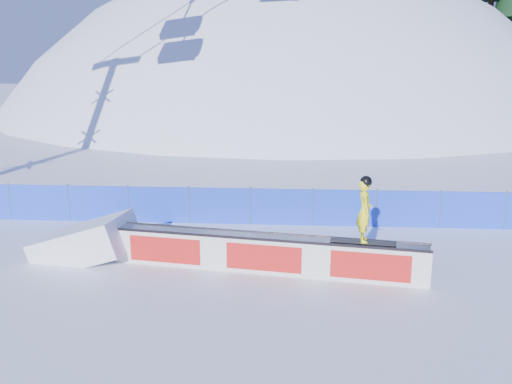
{
  "coord_description": "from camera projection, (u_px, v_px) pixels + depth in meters",
  "views": [
    {
      "loc": [
        0.32,
        -13.13,
        5.51
      ],
      "look_at": [
        -0.72,
        2.8,
        1.51
      ],
      "focal_mm": 40.0,
      "sensor_mm": 36.0,
      "label": 1
    }
  ],
  "objects": [
    {
      "name": "rail_box",
      "position": [
        266.0,
        254.0,
        14.46
      ],
      "size": [
        8.06,
        1.82,
        0.97
      ],
      "rotation": [
        0.0,
        0.0,
        -0.16
      ],
      "color": "silver",
      "rests_on": "ground"
    },
    {
      "name": "snow_ramp",
      "position": [
        86.0,
        256.0,
        15.66
      ],
      "size": [
        2.92,
        2.08,
        1.68
      ],
      "primitive_type": null,
      "rotation": [
        0.0,
        -0.31,
        -0.16
      ],
      "color": "white",
      "rests_on": "ground"
    },
    {
      "name": "snow_hill",
      "position": [
        287.0,
        283.0,
        59.1
      ],
      "size": [
        64.0,
        64.0,
        64.0
      ],
      "color": "silver",
      "rests_on": "ground"
    },
    {
      "name": "ground",
      "position": [
        277.0,
        279.0,
        14.07
      ],
      "size": [
        160.0,
        160.0,
        0.0
      ],
      "primitive_type": "plane",
      "color": "white",
      "rests_on": "ground"
    },
    {
      "name": "safety_fence",
      "position": [
        282.0,
        207.0,
        18.28
      ],
      "size": [
        22.05,
        0.05,
        1.3
      ],
      "color": "blue",
      "rests_on": "ground"
    },
    {
      "name": "snowboarder",
      "position": [
        365.0,
        210.0,
        13.63
      ],
      "size": [
        1.6,
        0.56,
        1.65
      ],
      "rotation": [
        0.0,
        0.0,
        1.59
      ],
      "color": "black",
      "rests_on": "rail_box"
    }
  ]
}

